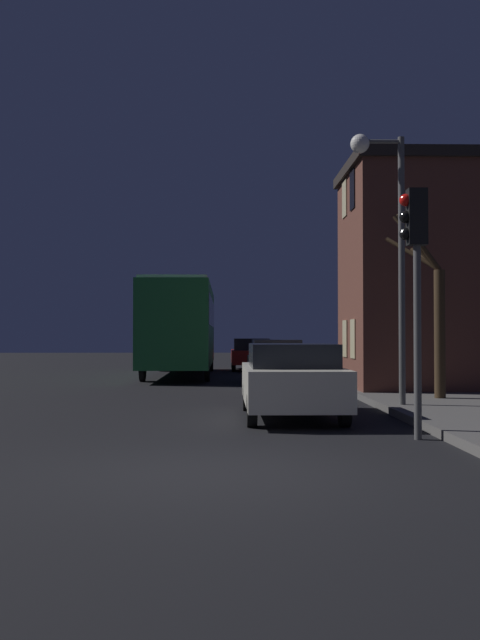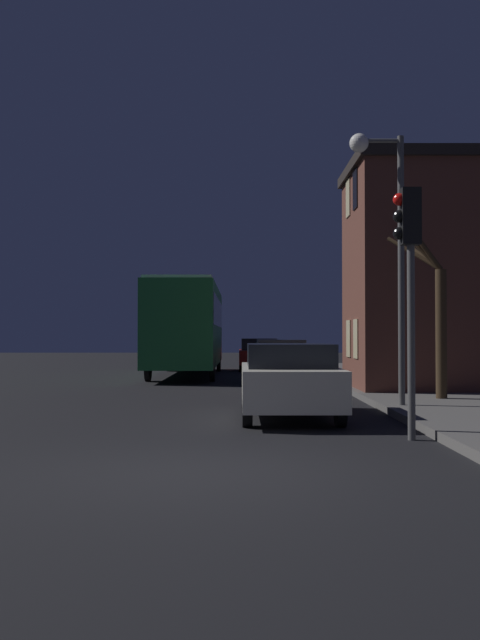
% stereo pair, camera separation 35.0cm
% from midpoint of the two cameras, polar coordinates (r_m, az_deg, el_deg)
% --- Properties ---
extents(ground_plane, '(120.00, 120.00, 0.00)m').
position_cam_midpoint_polar(ground_plane, '(8.86, -3.33, -11.95)').
color(ground_plane, black).
extents(brick_building, '(4.03, 4.38, 6.51)m').
position_cam_midpoint_polar(brick_building, '(21.36, 13.28, 3.56)').
color(brick_building, brown).
rests_on(brick_building, sidewalk).
extents(streetlamp, '(1.18, 0.42, 5.87)m').
position_cam_midpoint_polar(streetlamp, '(15.88, 10.92, 8.01)').
color(streetlamp, '#4C4C4C').
rests_on(streetlamp, sidewalk).
extents(traffic_light, '(0.43, 0.24, 3.98)m').
position_cam_midpoint_polar(traffic_light, '(11.65, 12.99, 4.81)').
color(traffic_light, '#4C4C4C').
rests_on(traffic_light, ground).
extents(bare_tree, '(1.29, 0.98, 4.45)m').
position_cam_midpoint_polar(bare_tree, '(17.65, 14.63, 1.05)').
color(bare_tree, '#382819').
rests_on(bare_tree, sidewalk).
extents(bus, '(2.52, 11.46, 3.70)m').
position_cam_midpoint_polar(bus, '(29.37, -5.05, -0.18)').
color(bus, '#1E6B33').
rests_on(bus, ground).
extents(car_near_lane, '(1.85, 4.33, 1.48)m').
position_cam_midpoint_polar(car_near_lane, '(14.26, 3.42, -4.74)').
color(car_near_lane, beige).
rests_on(car_near_lane, ground).
extents(car_mid_lane, '(1.74, 4.49, 1.51)m').
position_cam_midpoint_polar(car_mid_lane, '(23.95, 2.43, -3.32)').
color(car_mid_lane, '#B7BABF').
rests_on(car_mid_lane, ground).
extents(car_far_lane, '(1.87, 4.44, 1.51)m').
position_cam_midpoint_polar(car_far_lane, '(34.05, 0.60, -2.70)').
color(car_far_lane, '#B21E19').
rests_on(car_far_lane, ground).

